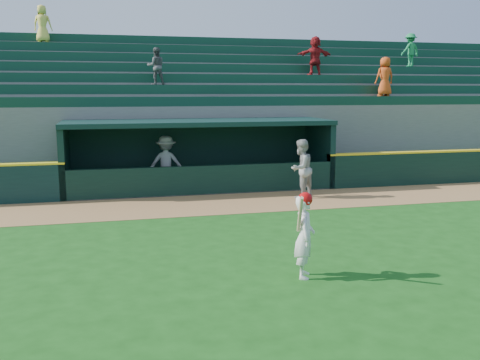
{
  "coord_description": "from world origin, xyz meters",
  "views": [
    {
      "loc": [
        -3.15,
        -11.1,
        3.49
      ],
      "look_at": [
        0.0,
        1.6,
        1.3
      ],
      "focal_mm": 40.0,
      "sensor_mm": 36.0,
      "label": 1
    }
  ],
  "objects": [
    {
      "name": "ground",
      "position": [
        0.0,
        0.0,
        0.0
      ],
      "size": [
        120.0,
        120.0,
        0.0
      ],
      "primitive_type": "plane",
      "color": "#154C13",
      "rests_on": "ground"
    },
    {
      "name": "warning_track",
      "position": [
        0.0,
        4.9,
        0.01
      ],
      "size": [
        40.0,
        3.0,
        0.01
      ],
      "primitive_type": "cube",
      "color": "olive",
      "rests_on": "ground"
    },
    {
      "name": "dugout_player_front",
      "position": [
        2.97,
        5.27,
        0.96
      ],
      "size": [
        1.19,
        1.15,
        1.93
      ],
      "primitive_type": "imported",
      "rotation": [
        0.0,
        0.0,
        3.78
      ],
      "color": "#969691",
      "rests_on": "ground"
    },
    {
      "name": "dugout_player_inside",
      "position": [
        -1.17,
        7.8,
        0.96
      ],
      "size": [
        1.36,
        0.94,
        1.93
      ],
      "primitive_type": "imported",
      "rotation": [
        0.0,
        0.0,
        2.95
      ],
      "color": "#A8A8A3",
      "rests_on": "ground"
    },
    {
      "name": "dugout",
      "position": [
        0.0,
        8.0,
        1.36
      ],
      "size": [
        9.4,
        2.8,
        2.46
      ],
      "color": "slate",
      "rests_on": "ground"
    },
    {
      "name": "stands",
      "position": [
        -0.02,
        12.56,
        2.39
      ],
      "size": [
        34.5,
        6.25,
        7.08
      ],
      "color": "slate",
      "rests_on": "ground"
    },
    {
      "name": "batter_at_plate",
      "position": [
        0.36,
        -1.98,
        0.83
      ],
      "size": [
        0.55,
        0.81,
        1.66
      ],
      "color": "white",
      "rests_on": "ground"
    }
  ]
}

